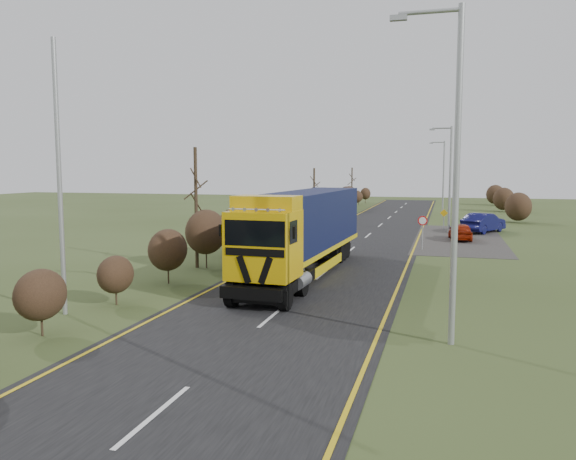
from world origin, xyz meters
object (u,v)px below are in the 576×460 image
Objects in this scene: lorry at (303,227)px; car_blue_sedan at (483,223)px; car_red_hatchback at (460,232)px; streetlight_near at (452,162)px; speed_sign at (422,227)px.

lorry reaches higher than car_blue_sedan.
lorry is at bearing 60.72° from car_red_hatchback.
speed_sign is (-1.48, 18.89, -3.72)m from streetlight_near.
car_red_hatchback is 0.77× the size of car_blue_sedan.
speed_sign reaches higher than car_blue_sedan.
car_red_hatchback is 1.69× the size of speed_sign.
car_red_hatchback is at bearing 87.91° from streetlight_near.
car_red_hatchback is at bearing 67.38° from speed_sign.
car_blue_sedan is 2.20× the size of speed_sign.
lorry is 3.11× the size of car_blue_sedan.
car_blue_sedan is at bearing 69.27° from speed_sign.
car_blue_sedan is (1.84, 5.44, 0.16)m from car_red_hatchback.
car_blue_sedan is at bearing 84.80° from streetlight_near.
streetlight_near reaches higher than lorry.
lorry is at bearing 126.15° from streetlight_near.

